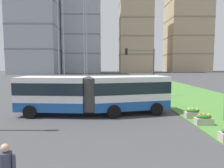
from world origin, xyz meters
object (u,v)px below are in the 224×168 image
(traffic_light_far_right, at_px, (144,64))
(apartment_tower_east, at_px, (187,30))
(articulated_bus, at_px, (94,94))
(flower_planter_4, at_px, (193,113))
(car_grey_wagon, at_px, (51,92))
(apartment_tower_eastcentre, at_px, (185,38))
(flower_planter_3, at_px, (204,119))
(apartment_tower_west, at_px, (35,16))
(apartment_tower_westcentre, at_px, (82,28))
(apartment_tower_centre, at_px, (135,30))

(traffic_light_far_right, relative_size, apartment_tower_east, 0.13)
(articulated_bus, distance_m, flower_planter_4, 7.51)
(car_grey_wagon, height_order, apartment_tower_eastcentre, apartment_tower_eastcentre)
(flower_planter_3, xyz_separation_m, apartment_tower_west, (-36.65, 77.24, 23.98))
(flower_planter_3, distance_m, flower_planter_4, 1.68)
(articulated_bus, distance_m, apartment_tower_west, 82.72)
(car_grey_wagon, relative_size, flower_planter_4, 4.03)
(flower_planter_4, bearing_deg, apartment_tower_west, 115.87)
(traffic_light_far_right, relative_size, apartment_tower_westcentre, 0.14)
(articulated_bus, bearing_deg, traffic_light_far_right, 58.32)
(flower_planter_4, bearing_deg, car_grey_wagon, 143.49)
(articulated_bus, distance_m, apartment_tower_westcentre, 88.83)
(flower_planter_3, relative_size, flower_planter_4, 1.00)
(car_grey_wagon, bearing_deg, apartment_tower_eastcentre, 61.01)
(apartment_tower_eastcentre, bearing_deg, car_grey_wagon, -118.99)
(flower_planter_3, bearing_deg, articulated_bus, 155.08)
(flower_planter_3, relative_size, apartment_tower_westcentre, 0.03)
(apartment_tower_eastcentre, xyz_separation_m, apartment_tower_east, (-0.24, -3.83, 3.84))
(apartment_tower_centre, bearing_deg, apartment_tower_westcentre, -175.01)
(apartment_tower_westcentre, relative_size, apartment_tower_centre, 1.03)
(articulated_bus, relative_size, apartment_tower_west, 0.25)
(flower_planter_3, relative_size, apartment_tower_centre, 0.03)
(articulated_bus, distance_m, car_grey_wagon, 9.50)
(flower_planter_4, bearing_deg, articulated_bus, 166.93)
(car_grey_wagon, bearing_deg, articulated_bus, -54.68)
(car_grey_wagon, distance_m, flower_planter_3, 16.84)
(traffic_light_far_right, height_order, apartment_tower_west, apartment_tower_west)
(car_grey_wagon, relative_size, traffic_light_far_right, 0.75)
(flower_planter_3, bearing_deg, car_grey_wagon, 138.90)
(flower_planter_4, xyz_separation_m, apartment_tower_eastcentre, (38.04, 100.93, 18.60))
(apartment_tower_west, height_order, apartment_tower_westcentre, apartment_tower_west)
(articulated_bus, bearing_deg, car_grey_wagon, 125.32)
(articulated_bus, bearing_deg, apartment_tower_centre, 79.94)
(apartment_tower_west, relative_size, apartment_tower_centre, 1.15)
(apartment_tower_east, bearing_deg, flower_planter_3, -110.94)
(apartment_tower_centre, height_order, apartment_tower_eastcentre, apartment_tower_centre)
(flower_planter_4, height_order, apartment_tower_eastcentre, apartment_tower_eastcentre)
(traffic_light_far_right, xyz_separation_m, apartment_tower_east, (39.43, 86.37, 18.80))
(flower_planter_3, distance_m, apartment_tower_westcentre, 93.45)
(flower_planter_3, bearing_deg, flower_planter_4, 90.00)
(apartment_tower_centre, distance_m, apartment_tower_east, 30.31)
(flower_planter_3, relative_size, apartment_tower_west, 0.02)
(apartment_tower_centre, bearing_deg, car_grey_wagon, -104.70)
(apartment_tower_west, xyz_separation_m, apartment_tower_centre, (45.06, 14.27, -3.11))
(apartment_tower_west, bearing_deg, flower_planter_4, -64.13)
(flower_planter_3, bearing_deg, apartment_tower_westcentre, 101.24)
(car_grey_wagon, bearing_deg, flower_planter_3, -41.10)
(articulated_bus, distance_m, apartment_tower_east, 107.62)
(traffic_light_far_right, height_order, apartment_tower_eastcentre, apartment_tower_eastcentre)
(apartment_tower_westcentre, relative_size, apartment_tower_eastcentre, 1.15)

